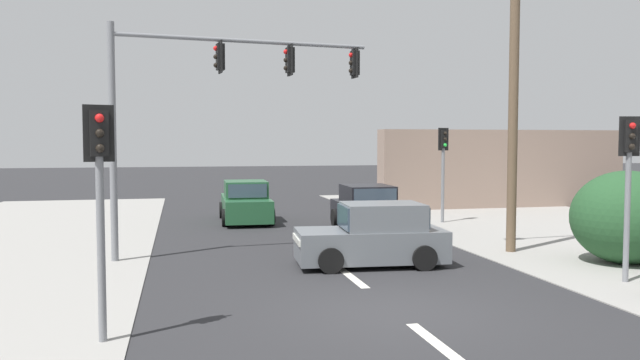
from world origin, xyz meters
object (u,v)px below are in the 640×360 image
(utility_pole_midground_right, at_px, (510,43))
(sedan_oncoming_near, at_px, (246,203))
(pedestal_signal_right_kerb, at_px, (629,170))
(pedestal_signal_left_kerb, at_px, (100,182))
(traffic_signal_mast, at_px, (208,91))
(sedan_kerbside_parked, at_px, (368,210))
(pedestal_signal_far_median, at_px, (443,159))
(hatchback_crossing_left, at_px, (374,237))

(utility_pole_midground_right, height_order, sedan_oncoming_near, utility_pole_midground_right)
(pedestal_signal_right_kerb, bearing_deg, sedan_oncoming_near, 119.23)
(utility_pole_midground_right, xyz_separation_m, pedestal_signal_left_kerb, (-9.88, -5.70, -3.27))
(traffic_signal_mast, bearing_deg, sedan_oncoming_near, 76.50)
(traffic_signal_mast, relative_size, sedan_kerbside_parked, 1.60)
(utility_pole_midground_right, relative_size, pedestal_signal_far_median, 2.99)
(sedan_oncoming_near, bearing_deg, hatchback_crossing_left, -76.76)
(pedestal_signal_far_median, relative_size, sedan_oncoming_near, 0.83)
(pedestal_signal_right_kerb, distance_m, pedestal_signal_far_median, 10.24)
(sedan_kerbside_parked, relative_size, sedan_oncoming_near, 1.00)
(utility_pole_midground_right, relative_size, traffic_signal_mast, 1.55)
(hatchback_crossing_left, height_order, sedan_kerbside_parked, sedan_kerbside_parked)
(sedan_kerbside_parked, distance_m, sedan_oncoming_near, 5.13)
(pedestal_signal_right_kerb, height_order, sedan_oncoming_near, pedestal_signal_right_kerb)
(pedestal_signal_right_kerb, relative_size, sedan_oncoming_near, 0.83)
(utility_pole_midground_right, distance_m, sedan_kerbside_parked, 7.40)
(pedestal_signal_right_kerb, height_order, pedestal_signal_left_kerb, same)
(traffic_signal_mast, xyz_separation_m, sedan_kerbside_parked, (5.49, 3.62, -3.65))
(hatchback_crossing_left, bearing_deg, sedan_oncoming_near, 103.24)
(pedestal_signal_left_kerb, xyz_separation_m, sedan_oncoming_near, (3.60, 14.01, -1.71))
(pedestal_signal_far_median, relative_size, hatchback_crossing_left, 0.95)
(hatchback_crossing_left, bearing_deg, pedestal_signal_right_kerb, -32.89)
(sedan_kerbside_parked, bearing_deg, pedestal_signal_right_kerb, -70.80)
(utility_pole_midground_right, bearing_deg, pedestal_signal_far_median, 81.96)
(utility_pole_midground_right, bearing_deg, sedan_oncoming_near, 127.08)
(pedestal_signal_left_kerb, bearing_deg, pedestal_signal_far_median, 48.07)
(pedestal_signal_right_kerb, xyz_separation_m, sedan_oncoming_near, (-6.86, 12.26, -1.71))
(traffic_signal_mast, height_order, pedestal_signal_right_kerb, traffic_signal_mast)
(pedestal_signal_left_kerb, bearing_deg, hatchback_crossing_left, 39.67)
(pedestal_signal_left_kerb, xyz_separation_m, pedestal_signal_far_median, (10.77, 11.99, 0.00))
(pedestal_signal_left_kerb, xyz_separation_m, sedan_kerbside_parked, (7.39, 10.56, -1.71))
(pedestal_signal_left_kerb, relative_size, pedestal_signal_far_median, 1.00)
(utility_pole_midground_right, bearing_deg, pedestal_signal_right_kerb, -81.68)
(pedestal_signal_right_kerb, relative_size, pedestal_signal_far_median, 1.00)
(hatchback_crossing_left, bearing_deg, utility_pole_midground_right, 12.56)
(sedan_oncoming_near, bearing_deg, sedan_kerbside_parked, -42.30)
(hatchback_crossing_left, relative_size, sedan_kerbside_parked, 0.87)
(pedestal_signal_left_kerb, bearing_deg, pedestal_signal_right_kerb, 9.52)
(pedestal_signal_far_median, height_order, sedan_kerbside_parked, pedestal_signal_far_median)
(pedestal_signal_left_kerb, height_order, hatchback_crossing_left, pedestal_signal_left_kerb)
(hatchback_crossing_left, xyz_separation_m, sedan_oncoming_near, (-2.17, 9.23, 0.00))
(pedestal_signal_far_median, distance_m, hatchback_crossing_left, 8.94)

